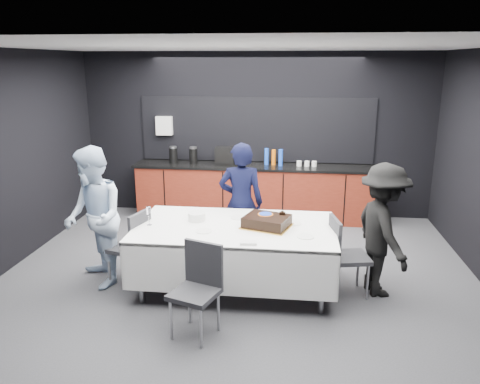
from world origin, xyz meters
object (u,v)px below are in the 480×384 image
(person_right, at_px, (382,230))
(champagne_flute, at_px, (149,212))
(person_left, at_px, (94,218))
(party_table, at_px, (235,237))
(plate_stack, at_px, (197,216))
(cake_assembly, at_px, (267,221))
(person_center, at_px, (241,203))
(chair_near, at_px, (198,283))
(chair_right, at_px, (343,251))
(chair_left, at_px, (133,242))

(person_right, bearing_deg, champagne_flute, 76.96)
(person_left, xyz_separation_m, person_right, (3.36, 0.16, -0.07))
(party_table, distance_m, champagne_flute, 1.05)
(plate_stack, distance_m, person_right, 2.18)
(cake_assembly, bearing_deg, person_left, -176.82)
(champagne_flute, distance_m, person_center, 1.34)
(chair_near, relative_size, person_center, 0.57)
(chair_right, relative_size, chair_near, 1.00)
(cake_assembly, relative_size, person_center, 0.39)
(cake_assembly, bearing_deg, party_table, -178.96)
(cake_assembly, relative_size, chair_left, 0.69)
(plate_stack, distance_m, person_center, 0.82)
(cake_assembly, distance_m, chair_left, 1.63)
(person_center, distance_m, person_right, 1.87)
(chair_left, distance_m, person_right, 2.93)
(plate_stack, xyz_separation_m, person_center, (0.46, 0.67, -0.02))
(party_table, xyz_separation_m, chair_near, (-0.24, -1.00, -0.11))
(party_table, height_order, plate_stack, plate_stack)
(person_right, bearing_deg, party_table, 75.69)
(person_center, bearing_deg, cake_assembly, 112.44)
(chair_right, distance_m, chair_near, 1.79)
(party_table, xyz_separation_m, person_center, (-0.02, 0.81, 0.17))
(chair_near, bearing_deg, person_left, 148.03)
(party_table, bearing_deg, chair_right, -1.00)
(cake_assembly, bearing_deg, chair_left, -178.09)
(plate_stack, height_order, chair_left, chair_left)
(plate_stack, height_order, person_left, person_left)
(plate_stack, xyz_separation_m, person_right, (2.17, -0.08, -0.05))
(chair_right, xyz_separation_m, person_left, (-2.93, -0.08, 0.31))
(champagne_flute, xyz_separation_m, chair_near, (0.77, -0.91, -0.40))
(plate_stack, relative_size, person_right, 0.14)
(cake_assembly, xyz_separation_m, chair_near, (-0.61, -1.01, -0.31))
(chair_right, xyz_separation_m, chair_near, (-1.49, -0.98, 0.00))
(party_table, height_order, champagne_flute, champagne_flute)
(person_left, bearing_deg, chair_right, 56.10)
(party_table, height_order, person_right, person_right)
(chair_near, xyz_separation_m, person_left, (-1.44, 0.90, 0.31))
(person_center, relative_size, person_left, 0.96)
(plate_stack, bearing_deg, person_center, 55.46)
(person_center, bearing_deg, chair_left, 31.56)
(plate_stack, distance_m, chair_right, 1.77)
(person_center, relative_size, person_right, 1.05)
(chair_near, bearing_deg, cake_assembly, 59.03)
(cake_assembly, bearing_deg, person_center, 116.10)
(plate_stack, height_order, champagne_flute, champagne_flute)
(party_table, bearing_deg, person_left, -176.35)
(chair_right, bearing_deg, chair_near, -146.67)
(party_table, bearing_deg, champagne_flute, -174.76)
(person_left, bearing_deg, champagne_flute, 55.70)
(person_right, bearing_deg, chair_right, 83.86)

